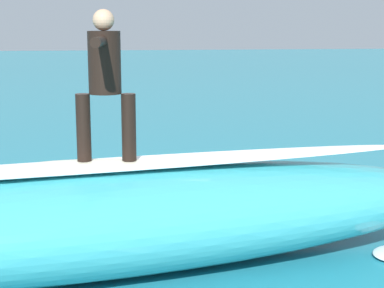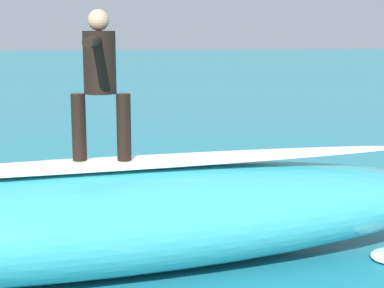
{
  "view_description": "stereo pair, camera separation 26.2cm",
  "coord_description": "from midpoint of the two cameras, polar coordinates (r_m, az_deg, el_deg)",
  "views": [
    {
      "loc": [
        0.37,
        9.27,
        2.91
      ],
      "look_at": [
        -0.88,
        0.11,
        1.13
      ],
      "focal_mm": 59.07,
      "sensor_mm": 36.0,
      "label": 1
    },
    {
      "loc": [
        0.11,
        9.3,
        2.91
      ],
      "look_at": [
        -0.88,
        0.11,
        1.13
      ],
      "focal_mm": 59.07,
      "sensor_mm": 36.0,
      "label": 2
    }
  ],
  "objects": [
    {
      "name": "surfer_paddling",
      "position": [
        11.65,
        6.32,
        -2.55
      ],
      "size": [
        1.4,
        1.1,
        0.29
      ],
      "rotation": [
        0.0,
        0.0,
        -0.63
      ],
      "color": "black",
      "rests_on": "surfboard_paddling"
    },
    {
      "name": "surfboard_paddling",
      "position": [
        11.74,
        5.75,
        -3.29
      ],
      "size": [
        1.96,
        1.63,
        0.09
      ],
      "primitive_type": "ellipsoid",
      "rotation": [
        0.0,
        0.0,
        -0.63
      ],
      "color": "#EAE5C6",
      "rests_on": "ground_plane"
    },
    {
      "name": "surfer_riding",
      "position": [
        7.24,
        -7.29,
        6.31
      ],
      "size": [
        0.68,
        1.63,
        1.72
      ],
      "rotation": [
        0.0,
        0.0,
        -0.11
      ],
      "color": "black",
      "rests_on": "surfboard_riding"
    },
    {
      "name": "wave_crest",
      "position": [
        7.55,
        -8.3,
        -6.84
      ],
      "size": [
        9.96,
        3.58,
        1.25
      ],
      "primitive_type": "ellipsoid",
      "rotation": [
        0.0,
        0.0,
        0.16
      ],
      "color": "teal",
      "rests_on": "ground_plane"
    },
    {
      "name": "ground_plane",
      "position": [
        9.73,
        -4.48,
        -6.53
      ],
      "size": [
        120.0,
        120.0,
        0.0
      ],
      "primitive_type": "plane",
      "color": "teal"
    },
    {
      "name": "wave_foam_lip",
      "position": [
        7.37,
        -8.45,
        -1.92
      ],
      "size": [
        8.31,
        2.05,
        0.08
      ],
      "primitive_type": "ellipsoid",
      "rotation": [
        0.0,
        0.0,
        0.16
      ],
      "color": "white",
      "rests_on": "wave_crest"
    },
    {
      "name": "surfboard_riding",
      "position": [
        7.4,
        -7.09,
        -1.8
      ],
      "size": [
        1.88,
        0.65,
        0.09
      ],
      "primitive_type": "ellipsoid",
      "rotation": [
        0.0,
        0.0,
        -0.11
      ],
      "color": "#EAE5C6",
      "rests_on": "wave_crest"
    }
  ]
}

